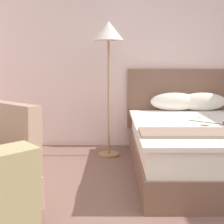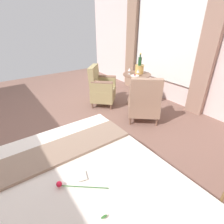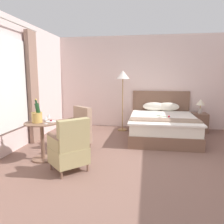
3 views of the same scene
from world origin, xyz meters
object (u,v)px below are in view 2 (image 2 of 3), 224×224
(bed, at_px, (91,220))
(snack_plate, at_px, (135,76))
(side_table_round, at_px, (136,87))
(wine_glass_near_edge, at_px, (138,71))
(wine_glass_near_bucket, at_px, (129,70))
(armchair_by_window, at_px, (144,101))
(champagne_bucket, at_px, (139,68))
(armchair_facing_bed, at_px, (101,88))

(bed, xyz_separation_m, snack_plate, (-2.22, -1.95, 0.42))
(side_table_round, relative_size, wine_glass_near_edge, 4.95)
(wine_glass_near_bucket, bearing_deg, snack_plate, 87.49)
(bed, bearing_deg, armchair_by_window, -145.37)
(wine_glass_near_edge, height_order, snack_plate, wine_glass_near_edge)
(side_table_round, xyz_separation_m, armchair_by_window, (0.44, 0.70, -0.00))
(wine_glass_near_bucket, bearing_deg, armchair_by_window, 70.01)
(side_table_round, xyz_separation_m, champagne_bucket, (-0.08, -0.01, 0.44))
(side_table_round, relative_size, armchair_by_window, 0.79)
(bed, relative_size, snack_plate, 12.04)
(side_table_round, relative_size, armchair_facing_bed, 0.79)
(wine_glass_near_bucket, height_order, armchair_by_window, armchair_by_window)
(wine_glass_near_bucket, bearing_deg, wine_glass_near_edge, 101.55)
(bed, bearing_deg, armchair_facing_bed, -124.14)
(bed, relative_size, side_table_round, 3.06)
(champagne_bucket, xyz_separation_m, snack_plate, (0.23, 0.10, -0.12))
(bed, xyz_separation_m, armchair_by_window, (-1.94, -1.34, 0.10))
(champagne_bucket, bearing_deg, wine_glass_near_edge, 38.87)
(wine_glass_near_edge, xyz_separation_m, snack_plate, (0.06, -0.03, -0.09))
(wine_glass_near_edge, bearing_deg, snack_plate, -30.61)
(side_table_round, relative_size, snack_plate, 3.93)
(bed, relative_size, champagne_bucket, 4.98)
(armchair_facing_bed, bearing_deg, armchair_by_window, 103.22)
(bed, relative_size, armchair_facing_bed, 2.42)
(champagne_bucket, distance_m, wine_glass_near_bucket, 0.24)
(armchair_facing_bed, bearing_deg, champagne_bucket, 151.92)
(wine_glass_near_bucket, xyz_separation_m, wine_glass_near_edge, (-0.05, 0.23, 0.01))
(bed, distance_m, armchair_by_window, 2.36)
(side_table_round, distance_m, wine_glass_near_edge, 0.44)
(snack_plate, height_order, armchair_facing_bed, armchair_facing_bed)
(side_table_round, xyz_separation_m, wine_glass_near_edge, (0.09, 0.12, 0.41))
(wine_glass_near_edge, relative_size, armchair_by_window, 0.16)
(wine_glass_near_bucket, relative_size, wine_glass_near_edge, 0.94)
(bed, xyz_separation_m, side_table_round, (-2.37, -2.04, 0.10))
(side_table_round, distance_m, armchair_facing_bed, 0.82)
(side_table_round, distance_m, champagne_bucket, 0.44)
(side_table_round, distance_m, wine_glass_near_bucket, 0.44)
(snack_plate, bearing_deg, armchair_facing_bed, -43.22)
(side_table_round, bearing_deg, snack_plate, 31.50)
(side_table_round, bearing_deg, armchair_by_window, 58.25)
(wine_glass_near_edge, relative_size, snack_plate, 0.79)
(snack_plate, bearing_deg, armchair_by_window, 64.96)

